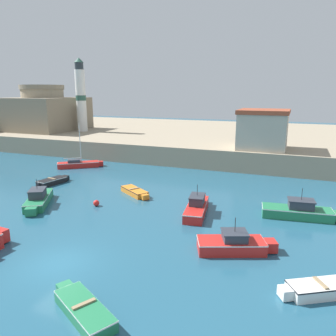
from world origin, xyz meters
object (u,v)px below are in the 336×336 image
at_px(motorboat_red_6, 234,244).
at_px(motorboat_red_8, 197,207).
at_px(motorboat_green_1, 38,199).
at_px(motorboat_green_2, 299,211).
at_px(dinghy_black_7, 53,181).
at_px(lighthouse, 81,96).
at_px(fortress, 44,112).
at_px(sailboat_red_4, 79,164).
at_px(harbor_shed_near_wharf, 263,129).
at_px(dinghy_orange_0, 135,192).
at_px(dinghy_white_5, 318,289).
at_px(mooring_buoy, 96,203).
at_px(dinghy_green_9, 83,308).

xyz_separation_m(motorboat_red_6, motorboat_red_8, (-3.97, 5.39, 0.04)).
bearing_deg(motorboat_green_1, motorboat_green_2, 13.71).
height_order(dinghy_black_7, motorboat_red_8, motorboat_red_8).
bearing_deg(lighthouse, fortress, -176.18).
relative_size(motorboat_red_6, motorboat_red_8, 0.87).
relative_size(sailboat_red_4, harbor_shed_near_wharf, 0.92).
bearing_deg(fortress, sailboat_red_4, -38.77).
height_order(dinghy_orange_0, dinghy_white_5, dinghy_white_5).
bearing_deg(motorboat_green_1, dinghy_orange_0, 41.44).
distance_m(motorboat_red_6, harbor_shed_near_wharf, 23.75).
distance_m(dinghy_black_7, motorboat_red_8, 16.84).
bearing_deg(dinghy_black_7, fortress, 132.70).
bearing_deg(dinghy_black_7, motorboat_red_8, -8.90).
bearing_deg(fortress, motorboat_green_1, -49.51).
height_order(motorboat_green_1, dinghy_black_7, motorboat_green_1).
bearing_deg(mooring_buoy, dinghy_white_5, -21.72).
xyz_separation_m(dinghy_black_7, fortress, (-20.35, 22.05, 5.56)).
relative_size(motorboat_green_1, dinghy_green_9, 1.29).
distance_m(motorboat_green_2, dinghy_black_7, 24.30).
bearing_deg(motorboat_red_8, dinghy_white_5, -44.33).
xyz_separation_m(dinghy_black_7, lighthouse, (-12.35, 22.58, 8.38)).
relative_size(motorboat_green_1, fortress, 0.42).
xyz_separation_m(mooring_buoy, lighthouse, (-20.53, 26.75, 8.43)).
distance_m(dinghy_black_7, lighthouse, 27.07).
relative_size(dinghy_green_9, fortress, 0.33).
relative_size(dinghy_black_7, motorboat_red_8, 0.67).
distance_m(dinghy_white_5, dinghy_green_9, 10.97).
xyz_separation_m(dinghy_white_5, fortress, (-45.50, 32.98, 5.55)).
distance_m(dinghy_black_7, dinghy_green_9, 22.52).
distance_m(motorboat_red_8, fortress, 44.76).
xyz_separation_m(dinghy_green_9, lighthouse, (-27.92, 38.86, 8.38)).
height_order(motorboat_red_6, dinghy_green_9, motorboat_red_6).
bearing_deg(motorboat_green_1, sailboat_red_4, 112.91).
relative_size(dinghy_orange_0, mooring_buoy, 7.16).
distance_m(dinghy_white_5, fortress, 56.47).
distance_m(motorboat_green_1, motorboat_green_2, 21.50).
distance_m(sailboat_red_4, motorboat_red_8, 21.34).
bearing_deg(dinghy_white_5, mooring_buoy, 158.28).
relative_size(motorboat_red_8, harbor_shed_near_wharf, 0.94).
xyz_separation_m(motorboat_green_1, harbor_shed_near_wharf, (16.25, 21.07, 4.48)).
bearing_deg(dinghy_orange_0, dinghy_green_9, -70.32).
relative_size(motorboat_red_8, lighthouse, 0.45).
bearing_deg(motorboat_red_6, sailboat_red_4, 145.85).
xyz_separation_m(mooring_buoy, fortress, (-28.53, 26.22, 5.61)).
height_order(dinghy_black_7, harbor_shed_near_wharf, harbor_shed_near_wharf).
height_order(motorboat_red_8, mooring_buoy, motorboat_red_8).
distance_m(lighthouse, harbor_shed_near_wharf, 33.02).
height_order(dinghy_orange_0, lighthouse, lighthouse).
xyz_separation_m(dinghy_white_5, dinghy_green_9, (-9.58, -5.34, -0.01)).
bearing_deg(motorboat_red_6, dinghy_green_9, -121.25).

